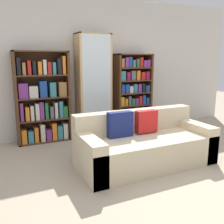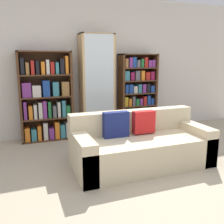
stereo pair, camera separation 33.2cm
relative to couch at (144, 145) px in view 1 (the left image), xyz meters
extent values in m
plane|color=tan|center=(-0.06, -0.59, -0.28)|extent=(16.00, 16.00, 0.00)
cube|color=beige|center=(-0.06, 1.87, 1.07)|extent=(6.91, 0.06, 2.70)
cube|color=beige|center=(0.00, -0.04, -0.07)|extent=(1.93, 0.84, 0.42)
cube|color=beige|center=(0.00, 0.27, 0.30)|extent=(1.93, 0.20, 0.33)
cube|color=beige|center=(-0.86, -0.04, -0.01)|extent=(0.20, 0.84, 0.54)
cube|color=beige|center=(0.87, -0.04, -0.01)|extent=(0.20, 0.84, 0.54)
cube|color=navy|center=(-0.33, 0.11, 0.32)|extent=(0.36, 0.12, 0.36)
cube|color=red|center=(0.10, 0.11, 0.32)|extent=(0.32, 0.12, 0.32)
cube|color=#4C2D19|center=(-1.56, 1.66, 0.54)|extent=(0.04, 0.32, 1.63)
cube|color=#4C2D19|center=(-0.65, 1.66, 0.54)|extent=(0.04, 0.32, 1.63)
cube|color=#4C2D19|center=(-1.11, 1.66, 1.35)|extent=(0.95, 0.32, 0.02)
cube|color=#4C2D19|center=(-1.11, 1.66, -0.26)|extent=(0.95, 0.32, 0.02)
cube|color=#4C2D19|center=(-1.11, 1.81, 0.54)|extent=(0.95, 0.01, 1.63)
cube|color=#4C2D19|center=(-1.11, 1.66, 0.14)|extent=(0.87, 0.32, 0.02)
cube|color=#4C2D19|center=(-1.11, 1.66, 0.54)|extent=(0.87, 0.32, 0.02)
cube|color=#4C2D19|center=(-1.11, 1.66, 0.94)|extent=(0.87, 0.32, 0.02)
cube|color=orange|center=(-1.48, 1.65, -0.13)|extent=(0.09, 0.24, 0.25)
cube|color=teal|center=(-1.37, 1.65, -0.15)|extent=(0.09, 0.24, 0.22)
cube|color=orange|center=(-1.27, 1.65, -0.12)|extent=(0.07, 0.24, 0.27)
cube|color=beige|center=(-1.16, 1.65, -0.09)|extent=(0.08, 0.24, 0.32)
cube|color=#7A3384|center=(-1.05, 1.65, -0.15)|extent=(0.09, 0.24, 0.21)
cube|color=orange|center=(-0.95, 1.65, -0.10)|extent=(0.08, 0.24, 0.31)
cube|color=teal|center=(-0.84, 1.65, -0.13)|extent=(0.09, 0.24, 0.25)
cube|color=beige|center=(-0.74, 1.65, -0.11)|extent=(0.08, 0.24, 0.29)
cube|color=#7A3384|center=(-1.49, 1.65, 0.32)|extent=(0.05, 0.24, 0.32)
cube|color=orange|center=(-1.40, 1.65, 0.28)|extent=(0.07, 0.24, 0.24)
cube|color=beige|center=(-1.32, 1.65, 0.29)|extent=(0.06, 0.24, 0.26)
cube|color=beige|center=(-1.23, 1.65, 0.30)|extent=(0.07, 0.24, 0.29)
cube|color=#7A3384|center=(-1.15, 1.65, 0.32)|extent=(0.07, 0.24, 0.32)
cube|color=#237038|center=(-1.07, 1.65, 0.31)|extent=(0.05, 0.24, 0.30)
cube|color=#5B5B60|center=(-0.98, 1.65, 0.27)|extent=(0.06, 0.24, 0.22)
cube|color=beige|center=(-0.90, 1.65, 0.30)|extent=(0.05, 0.24, 0.28)
cube|color=teal|center=(-0.81, 1.65, 0.31)|extent=(0.07, 0.24, 0.31)
cube|color=#237038|center=(-0.73, 1.65, 0.26)|extent=(0.07, 0.24, 0.21)
cube|color=#7A3384|center=(-1.44, 1.65, 0.68)|extent=(0.15, 0.24, 0.26)
cube|color=beige|center=(-1.27, 1.65, 0.66)|extent=(0.15, 0.24, 0.21)
cube|color=#1E4293|center=(-1.11, 1.65, 0.70)|extent=(0.12, 0.24, 0.29)
cube|color=teal|center=(-0.94, 1.65, 0.68)|extent=(0.11, 0.24, 0.26)
cube|color=olive|center=(-0.76, 1.65, 0.68)|extent=(0.13, 0.24, 0.26)
cube|color=black|center=(-1.49, 1.65, 1.09)|extent=(0.06, 0.24, 0.29)
cube|color=olive|center=(-1.41, 1.65, 1.05)|extent=(0.05, 0.24, 0.21)
cube|color=#AD231E|center=(-1.32, 1.65, 1.07)|extent=(0.06, 0.24, 0.24)
cube|color=black|center=(-1.24, 1.65, 1.07)|extent=(0.06, 0.24, 0.24)
cube|color=orange|center=(-1.15, 1.65, 1.06)|extent=(0.06, 0.24, 0.22)
cube|color=beige|center=(-1.06, 1.65, 1.08)|extent=(0.05, 0.24, 0.26)
cube|color=#AD231E|center=(-0.98, 1.65, 1.06)|extent=(0.06, 0.24, 0.22)
cube|color=teal|center=(-0.90, 1.65, 1.06)|extent=(0.05, 0.24, 0.21)
cube|color=black|center=(-0.81, 1.65, 1.09)|extent=(0.07, 0.24, 0.28)
cube|color=orange|center=(-0.72, 1.65, 1.11)|extent=(0.05, 0.24, 0.32)
cube|color=tan|center=(-0.44, 1.64, 0.71)|extent=(0.04, 0.36, 1.96)
cube|color=tan|center=(0.16, 1.64, 0.71)|extent=(0.04, 0.36, 1.96)
cube|color=tan|center=(-0.14, 1.64, 1.68)|extent=(0.64, 0.36, 0.02)
cube|color=tan|center=(-0.14, 1.64, -0.26)|extent=(0.64, 0.36, 0.02)
cube|color=tan|center=(-0.14, 1.81, 0.71)|extent=(0.64, 0.01, 1.96)
cube|color=silver|center=(-0.14, 1.46, 0.71)|extent=(0.56, 0.01, 1.94)
cube|color=tan|center=(-0.14, 1.64, 0.07)|extent=(0.56, 0.32, 0.02)
cube|color=tan|center=(-0.14, 1.64, 0.39)|extent=(0.56, 0.32, 0.02)
cube|color=tan|center=(-0.14, 1.64, 0.71)|extent=(0.56, 0.32, 0.02)
cube|color=tan|center=(-0.14, 1.64, 1.03)|extent=(0.56, 0.32, 0.02)
cube|color=tan|center=(-0.14, 1.64, 1.34)|extent=(0.56, 0.32, 0.02)
cylinder|color=silver|center=(-0.33, 1.64, -0.22)|extent=(0.01, 0.01, 0.07)
cone|color=silver|center=(-0.33, 1.64, -0.15)|extent=(0.09, 0.09, 0.08)
cylinder|color=silver|center=(-0.20, 1.63, -0.22)|extent=(0.01, 0.01, 0.07)
cone|color=silver|center=(-0.20, 1.63, -0.15)|extent=(0.09, 0.09, 0.08)
cylinder|color=silver|center=(-0.07, 1.65, -0.22)|extent=(0.01, 0.01, 0.07)
cone|color=silver|center=(-0.07, 1.65, -0.15)|extent=(0.09, 0.09, 0.08)
cylinder|color=silver|center=(0.06, 1.65, -0.22)|extent=(0.01, 0.01, 0.07)
cone|color=silver|center=(0.06, 1.65, -0.15)|extent=(0.09, 0.09, 0.08)
cylinder|color=silver|center=(-0.35, 1.64, 0.11)|extent=(0.01, 0.01, 0.07)
cone|color=silver|center=(-0.35, 1.64, 0.19)|extent=(0.06, 0.06, 0.08)
cylinder|color=silver|center=(-0.27, 1.64, 0.11)|extent=(0.01, 0.01, 0.07)
cone|color=silver|center=(-0.27, 1.64, 0.19)|extent=(0.06, 0.06, 0.08)
cylinder|color=silver|center=(-0.18, 1.64, 0.11)|extent=(0.01, 0.01, 0.07)
cone|color=silver|center=(-0.18, 1.64, 0.19)|extent=(0.06, 0.06, 0.08)
cylinder|color=silver|center=(-0.09, 1.63, 0.11)|extent=(0.01, 0.01, 0.07)
cone|color=silver|center=(-0.09, 1.63, 0.19)|extent=(0.06, 0.06, 0.08)
cylinder|color=silver|center=(-0.01, 1.63, 0.11)|extent=(0.01, 0.01, 0.07)
cone|color=silver|center=(-0.01, 1.63, 0.19)|extent=(0.06, 0.06, 0.08)
cylinder|color=silver|center=(0.08, 1.64, 0.11)|extent=(0.01, 0.01, 0.07)
cone|color=silver|center=(0.08, 1.64, 0.19)|extent=(0.06, 0.06, 0.08)
cylinder|color=silver|center=(-0.31, 1.64, 0.43)|extent=(0.01, 0.01, 0.06)
cone|color=silver|center=(-0.31, 1.64, 0.50)|extent=(0.09, 0.09, 0.08)
cylinder|color=silver|center=(-0.14, 1.65, 0.43)|extent=(0.01, 0.01, 0.06)
cone|color=silver|center=(-0.14, 1.65, 0.50)|extent=(0.09, 0.09, 0.08)
cylinder|color=silver|center=(0.04, 1.66, 0.43)|extent=(0.01, 0.01, 0.06)
cone|color=silver|center=(0.04, 1.66, 0.50)|extent=(0.09, 0.09, 0.08)
cylinder|color=silver|center=(-0.35, 1.66, 0.75)|extent=(0.01, 0.01, 0.07)
cone|color=silver|center=(-0.35, 1.66, 0.83)|extent=(0.06, 0.06, 0.08)
cylinder|color=silver|center=(-0.27, 1.64, 0.75)|extent=(0.01, 0.01, 0.07)
cone|color=silver|center=(-0.27, 1.64, 0.83)|extent=(0.06, 0.06, 0.08)
cylinder|color=silver|center=(-0.18, 1.62, 0.75)|extent=(0.01, 0.01, 0.07)
cone|color=silver|center=(-0.18, 1.62, 0.83)|extent=(0.06, 0.06, 0.08)
cylinder|color=silver|center=(-0.09, 1.65, 0.75)|extent=(0.01, 0.01, 0.07)
cone|color=silver|center=(-0.09, 1.65, 0.83)|extent=(0.06, 0.06, 0.08)
cylinder|color=silver|center=(-0.01, 1.62, 0.75)|extent=(0.01, 0.01, 0.07)
cone|color=silver|center=(-0.01, 1.62, 0.83)|extent=(0.06, 0.06, 0.08)
cylinder|color=silver|center=(0.08, 1.62, 0.75)|extent=(0.01, 0.01, 0.07)
cone|color=silver|center=(0.08, 1.62, 0.83)|extent=(0.06, 0.06, 0.08)
cylinder|color=silver|center=(-0.34, 1.66, 1.08)|extent=(0.01, 0.01, 0.09)
cone|color=silver|center=(-0.34, 1.66, 1.18)|extent=(0.07, 0.07, 0.10)
cylinder|color=silver|center=(-0.24, 1.62, 1.08)|extent=(0.01, 0.01, 0.09)
cone|color=silver|center=(-0.24, 1.62, 1.18)|extent=(0.07, 0.07, 0.10)
cylinder|color=silver|center=(-0.14, 1.64, 1.08)|extent=(0.01, 0.01, 0.09)
cone|color=silver|center=(-0.14, 1.64, 1.18)|extent=(0.07, 0.07, 0.10)
cylinder|color=silver|center=(-0.03, 1.65, 1.08)|extent=(0.01, 0.01, 0.09)
cone|color=silver|center=(-0.03, 1.65, 1.18)|extent=(0.07, 0.07, 0.10)
cylinder|color=silver|center=(0.07, 1.65, 1.08)|extent=(0.01, 0.01, 0.09)
cone|color=silver|center=(0.07, 1.65, 1.18)|extent=(0.07, 0.07, 0.10)
cylinder|color=silver|center=(-0.31, 1.64, 1.40)|extent=(0.01, 0.01, 0.08)
cone|color=silver|center=(-0.31, 1.64, 1.49)|extent=(0.09, 0.09, 0.10)
cylinder|color=silver|center=(-0.14, 1.65, 1.40)|extent=(0.01, 0.01, 0.08)
cone|color=silver|center=(-0.14, 1.65, 1.49)|extent=(0.09, 0.09, 0.10)
cylinder|color=silver|center=(0.04, 1.63, 1.40)|extent=(0.01, 0.01, 0.08)
cone|color=silver|center=(0.04, 1.63, 1.49)|extent=(0.09, 0.09, 0.10)
cube|color=#4C2D19|center=(0.38, 1.66, 0.52)|extent=(0.04, 0.32, 1.60)
cube|color=#4C2D19|center=(1.13, 1.66, 0.52)|extent=(0.04, 0.32, 1.60)
cube|color=#4C2D19|center=(0.75, 1.66, 1.31)|extent=(0.79, 0.32, 0.02)
cube|color=#4C2D19|center=(0.75, 1.66, -0.26)|extent=(0.79, 0.32, 0.02)
cube|color=#4C2D19|center=(0.75, 1.81, 0.52)|extent=(0.79, 0.01, 1.60)
cube|color=#4C2D19|center=(0.75, 1.66, 0.01)|extent=(0.71, 0.32, 0.02)
cube|color=#4C2D19|center=(0.75, 1.66, 0.26)|extent=(0.71, 0.32, 0.02)
cube|color=#4C2D19|center=(0.75, 1.66, 0.52)|extent=(0.71, 0.32, 0.02)
cube|color=#4C2D19|center=(0.75, 1.66, 0.78)|extent=(0.71, 0.32, 0.02)
cube|color=#4C2D19|center=(0.75, 1.66, 1.04)|extent=(0.71, 0.32, 0.02)
cube|color=orange|center=(0.45, 1.65, -0.16)|extent=(0.07, 0.24, 0.18)
cube|color=teal|center=(0.54, 1.65, -0.18)|extent=(0.05, 0.24, 0.14)
cube|color=#1E4293|center=(0.62, 1.65, -0.18)|extent=(0.07, 0.24, 0.15)
cube|color=#7A3384|center=(0.71, 1.65, -0.15)|extent=(0.06, 0.24, 0.20)
cube|color=#8E1947|center=(0.80, 1.65, -0.16)|extent=(0.07, 0.24, 0.18)
cube|color=#8E1947|center=(0.88, 1.65, -0.19)|extent=(0.07, 0.24, 0.13)
cube|color=gold|center=(0.97, 1.65, -0.19)|extent=(0.08, 0.24, 0.13)
cube|color=olive|center=(1.06, 1.65, -0.18)|extent=(0.06, 0.24, 0.14)
cube|color=#5B5B60|center=(0.46, 1.65, 0.11)|extent=(0.10, 0.24, 0.19)
cube|color=#1E4293|center=(0.58, 1.65, 0.10)|extent=(0.10, 0.24, 0.16)
cube|color=#237038|center=(0.69, 1.65, 0.10)|extent=(0.08, 0.24, 0.17)
cube|color=#1E4293|center=(0.81, 1.65, 0.09)|extent=(0.08, 0.24, 0.14)
cube|color=orange|center=(0.93, 1.65, 0.12)|extent=(0.10, 0.24, 0.20)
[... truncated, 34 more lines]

